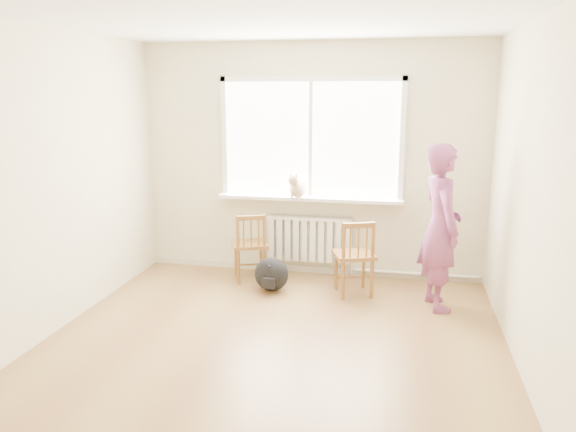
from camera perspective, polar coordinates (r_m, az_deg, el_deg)
The scene contains 13 objects.
floor at distance 4.80m, azimuth -2.20°, elevation -14.00°, with size 4.50×4.50×0.00m, color olive.
ceiling at distance 4.32m, azimuth -2.52°, elevation 19.91°, with size 4.50×4.50×0.00m, color white.
back_wall at distance 6.55m, azimuth 2.37°, elevation 5.60°, with size 4.00×0.01×2.70m, color beige.
window at distance 6.49m, azimuth 2.36°, elevation 8.31°, with size 2.12×0.05×1.42m.
windowsill at distance 6.50m, azimuth 2.18°, elevation 1.81°, with size 2.15×0.22×0.04m, color white.
radiator at distance 6.63m, azimuth 2.17°, elevation -2.33°, with size 1.00×0.12×0.55m.
heating_pipe at distance 6.69m, azimuth 12.87°, elevation -5.73°, with size 0.04×0.04×1.40m, color silver.
baseboard at distance 6.82m, azimuth 2.25°, elevation -5.41°, with size 4.00×0.03×0.08m, color beige.
chair_left at distance 6.43m, azimuth -3.86°, elevation -3.16°, with size 0.51×0.50×0.80m.
chair_right at distance 6.00m, azimuth 6.84°, elevation -4.24°, with size 0.52×0.51×0.83m.
person at distance 5.74m, azimuth 15.24°, elevation -1.13°, with size 0.61×0.40×1.66m, color #C74266.
cat at distance 6.41m, azimuth 0.97°, elevation 2.97°, with size 0.25×0.45×0.30m.
backpack at distance 6.16m, azimuth -1.70°, elevation -5.95°, with size 0.37×0.28×0.37m, color black.
Camera 1 is at (1.03, -4.16, 2.15)m, focal length 35.00 mm.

